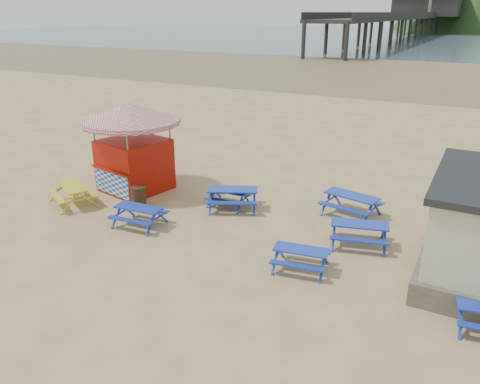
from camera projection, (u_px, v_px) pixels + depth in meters
The scene contains 13 objects.
ground at pixel (222, 231), 17.17m from camera, with size 400.00×400.00×0.00m, color tan.
wet_sand at pixel (428, 72), 62.45m from camera, with size 400.00×400.00×0.00m, color olive.
sea at pixel (476, 36), 157.13m from camera, with size 400.00×400.00×0.00m, color #455763.
picnic_table_blue_a at pixel (233, 198), 18.98m from camera, with size 2.52×2.34×0.85m.
picnic_table_blue_b at pixel (228, 198), 19.30m from camera, with size 1.64×1.35×0.66m.
picnic_table_blue_c at pixel (351, 205), 18.31m from camera, with size 2.35×2.04×0.86m.
picnic_table_blue_d at pixel (139, 216), 17.46m from camera, with size 1.89×1.57×0.75m.
picnic_table_blue_e at pixel (301, 259), 14.47m from camera, with size 1.87×1.60×0.70m.
picnic_table_yellow at pixel (73, 194), 19.42m from camera, with size 2.50×2.35×0.83m.
ice_cream_kiosk at pixel (132, 136), 20.32m from camera, with size 5.14×5.14×3.89m.
litter_bin at pixel (139, 197), 19.00m from camera, with size 0.62×0.62×0.92m.
pier at pixel (425, 18), 169.85m from camera, with size 24.00×220.00×39.29m.
picnic_table_blue_g at pixel (359, 234), 15.99m from camera, with size 2.25×1.99×0.81m.
Camera 1 is at (7.89, -13.37, 7.50)m, focal length 35.00 mm.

